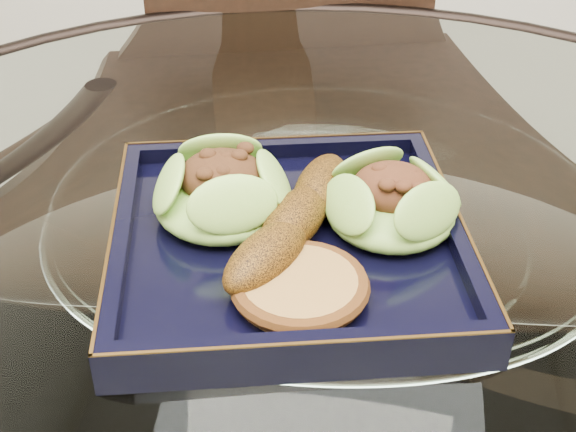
# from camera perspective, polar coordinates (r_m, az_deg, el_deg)

# --- Properties ---
(dining_table) EXTENTS (1.13, 1.13, 0.77)m
(dining_table) POSITION_cam_1_polar(r_m,az_deg,el_deg) (0.75, 2.31, -12.44)
(dining_table) COLOR white
(dining_table) RESTS_ON ground
(dining_chair) EXTENTS (0.51, 0.51, 0.97)m
(dining_chair) POSITION_cam_1_polar(r_m,az_deg,el_deg) (1.13, 1.00, 2.07)
(dining_chair) COLOR black
(dining_chair) RESTS_ON ground
(navy_plate) EXTENTS (0.32, 0.32, 0.02)m
(navy_plate) POSITION_cam_1_polar(r_m,az_deg,el_deg) (0.63, 0.00, -2.25)
(navy_plate) COLOR black
(navy_plate) RESTS_ON dining_table
(lettuce_wrap_left) EXTENTS (0.12, 0.12, 0.04)m
(lettuce_wrap_left) POSITION_cam_1_polar(r_m,az_deg,el_deg) (0.64, -4.68, 1.49)
(lettuce_wrap_left) COLOR #619F2E
(lettuce_wrap_left) RESTS_ON navy_plate
(lettuce_wrap_right) EXTENTS (0.12, 0.12, 0.04)m
(lettuce_wrap_right) POSITION_cam_1_polar(r_m,az_deg,el_deg) (0.63, 7.36, 0.73)
(lettuce_wrap_right) COLOR olive
(lettuce_wrap_right) RESTS_ON navy_plate
(roasted_plantain) EXTENTS (0.09, 0.19, 0.03)m
(roasted_plantain) POSITION_cam_1_polar(r_m,az_deg,el_deg) (0.61, 0.50, -0.24)
(roasted_plantain) COLOR #62390A
(roasted_plantain) RESTS_ON navy_plate
(crumb_patty) EXTENTS (0.11, 0.11, 0.02)m
(crumb_patty) POSITION_cam_1_polar(r_m,az_deg,el_deg) (0.56, 0.85, -5.16)
(crumb_patty) COLOR #A57037
(crumb_patty) RESTS_ON navy_plate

